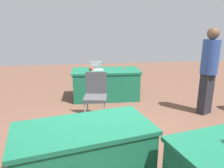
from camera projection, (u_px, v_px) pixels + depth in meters
ground_plane at (110, 140)px, 3.53m from camera, size 14.40×14.40×0.00m
table_foreground at (106, 84)px, 5.48m from camera, size 1.71×0.87×0.75m
table_mid_left at (85, 156)px, 2.48m from camera, size 1.69×1.10×0.75m
chair_tucked_right at (96, 93)px, 4.21m from camera, size 0.50×0.50×0.95m
person_attendee_standing at (209, 67)px, 4.36m from camera, size 0.46×0.46×1.81m
laptop_silver at (96, 68)px, 5.38m from camera, size 0.34×0.32×0.21m
yarn_ball at (91, 69)px, 5.24m from camera, size 0.11×0.11×0.11m
scissors_red at (125, 68)px, 5.53m from camera, size 0.06×0.18×0.01m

